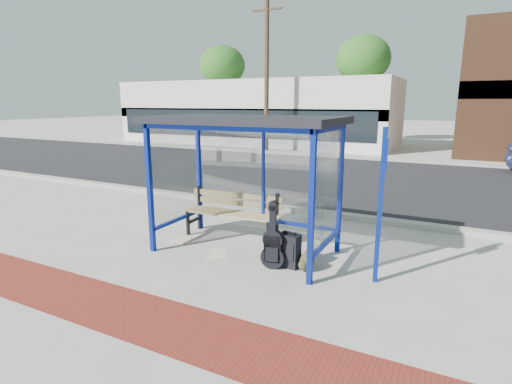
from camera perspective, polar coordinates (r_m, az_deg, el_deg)
The scene contains 19 objects.
ground at distance 7.36m, azimuth -1.57°, elevation -8.41°, with size 120.00×120.00×0.00m, color #B2ADA0.
brick_paver_strip at distance 5.44m, azimuth -15.41°, elevation -16.88°, with size 60.00×1.00×0.01m, color maroon.
curb_near at distance 9.85m, azimuth 6.53°, elevation -2.62°, with size 60.00×0.25×0.12m, color gray.
street_asphalt at distance 14.64m, azimuth 13.59°, elevation 1.91°, with size 60.00×10.00×0.00m, color black.
curb_far at distance 19.57m, azimuth 17.17°, elevation 4.51°, with size 60.00×0.25×0.12m, color gray.
far_sidewalk at distance 21.44m, azimuth 18.07°, elevation 4.97°, with size 60.00×4.00×0.01m, color #B2ADA0.
bus_shelter at distance 6.95m, azimuth -1.39°, elevation 7.92°, with size 3.30×1.80×2.42m.
storefront_white at distance 26.98m, azimuth -0.07°, elevation 11.29°, with size 18.00×6.04×4.00m.
tree_left at distance 33.05m, azimuth -4.84°, elevation 17.49°, with size 3.60×3.60×7.03m.
tree_mid at distance 28.86m, azimuth 15.06°, elevation 17.83°, with size 3.60×3.60×7.03m.
utility_pole_west at distance 21.58m, azimuth 1.53°, elevation 16.55°, with size 1.60×0.24×8.00m.
bench at distance 7.97m, azimuth -3.32°, elevation -2.71°, with size 2.02×0.57×0.94m.
guitar_bag at distance 6.50m, azimuth 2.40°, elevation -7.65°, with size 0.40×0.19×1.06m.
suitcase at distance 6.61m, azimuth 4.73°, elevation -8.34°, with size 0.37×0.26×0.61m.
backpack at distance 6.53m, azimuth 7.18°, elevation -9.88°, with size 0.32×0.31×0.32m.
sign_post at distance 6.03m, azimuth 17.46°, elevation -0.80°, with size 0.11×0.29×2.32m.
newspaper_a at distance 7.99m, azimuth -9.99°, elevation -6.84°, with size 0.42×0.33×0.01m, color white.
newspaper_b at distance 7.13m, azimuth -5.53°, elevation -9.14°, with size 0.35×0.28×0.01m, color white.
newspaper_c at distance 7.34m, azimuth -5.42°, elevation -8.49°, with size 0.34×0.27×0.01m, color white.
Camera 1 is at (3.30, -6.02, 2.64)m, focal length 28.00 mm.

